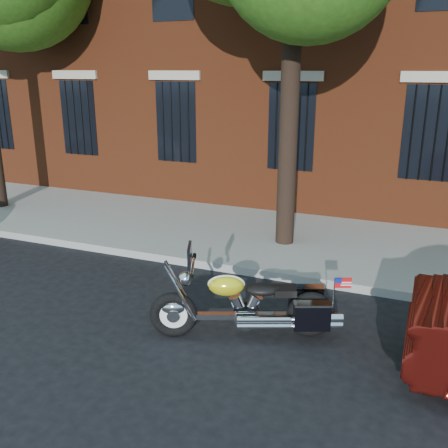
% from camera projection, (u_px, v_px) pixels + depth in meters
% --- Properties ---
extents(ground, '(120.00, 120.00, 0.00)m').
position_uv_depth(ground, '(203.00, 304.00, 7.77)').
color(ground, black).
rests_on(ground, ground).
extents(curb, '(40.00, 0.16, 0.15)m').
position_uv_depth(curb, '(235.00, 268.00, 8.97)').
color(curb, gray).
rests_on(curb, ground).
extents(sidewalk, '(40.00, 3.60, 0.15)m').
position_uv_depth(sidewalk, '(266.00, 237.00, 10.64)').
color(sidewalk, gray).
rests_on(sidewalk, ground).
extents(motorcycle, '(2.57, 1.34, 1.32)m').
position_uv_depth(motorcycle, '(252.00, 307.00, 6.71)').
color(motorcycle, black).
rests_on(motorcycle, ground).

